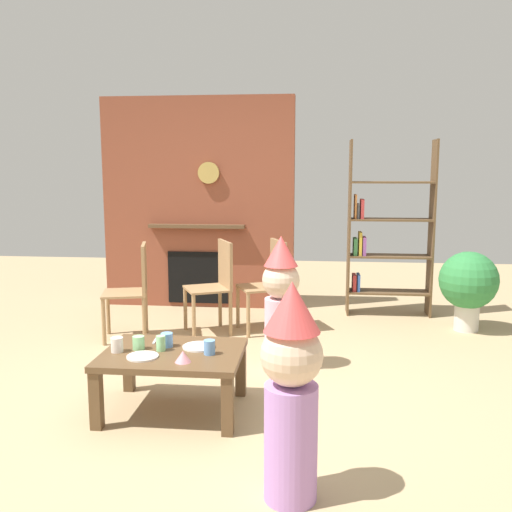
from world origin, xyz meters
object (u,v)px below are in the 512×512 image
bookshelf (384,235)px  paper_cup_center (209,347)px  paper_cup_far_left (161,343)px  child_with_cone_hat (291,387)px  dining_chair_middle (216,281)px  potted_plant_tall (468,283)px  child_in_pink (281,299)px  birthday_cake_slice (183,356)px  coffee_table (173,361)px  paper_cup_near_left (117,345)px  paper_plate_front (143,356)px  paper_plate_rear (199,347)px  paper_cup_far_right (167,340)px  dining_chair_left (135,285)px  paper_cup_near_right (139,343)px  dining_chair_right (269,280)px

bookshelf → paper_cup_center: size_ratio=20.39×
paper_cup_far_left → child_with_cone_hat: child_with_cone_hat is taller
dining_chair_middle → potted_plant_tall: 2.48m
child_in_pink → dining_chair_middle: size_ratio=1.19×
birthday_cake_slice → child_with_cone_hat: child_with_cone_hat is taller
dining_chair_middle → coffee_table: bearing=65.3°
child_with_cone_hat → bookshelf: bearing=-54.7°
paper_cup_near_left → bookshelf: bearing=53.7°
birthday_cake_slice → child_in_pink: child_in_pink is taller
coffee_table → potted_plant_tall: size_ratio=1.14×
child_in_pink → paper_cup_far_left: bearing=-3.3°
paper_plate_front → birthday_cake_slice: (0.27, -0.06, 0.03)m
paper_plate_front → paper_plate_rear: size_ratio=0.92×
paper_cup_near_left → potted_plant_tall: potted_plant_tall is taller
coffee_table → child_with_cone_hat: bearing=-48.6°
potted_plant_tall → paper_cup_far_right: bearing=-140.6°
paper_cup_center → paper_plate_front: bearing=-165.9°
paper_plate_front → coffee_table: bearing=41.0°
coffee_table → dining_chair_left: bearing=116.1°
birthday_cake_slice → child_with_cone_hat: (0.69, -0.72, 0.12)m
paper_cup_near_right → paper_cup_center: 0.49m
dining_chair_middle → potted_plant_tall: (2.46, 0.31, -0.03)m
paper_cup_far_left → potted_plant_tall: size_ratio=0.13×
coffee_table → potted_plant_tall: (2.43, 2.14, 0.14)m
child_with_cone_hat → paper_cup_far_left: bearing=2.6°
coffee_table → child_in_pink: 1.11m
paper_cup_far_left → paper_cup_far_right: (0.02, 0.09, -0.00)m
birthday_cake_slice → child_with_cone_hat: 1.00m
paper_cup_far_left → dining_chair_left: dining_chair_left is taller
paper_cup_far_right → dining_chair_middle: size_ratio=0.10×
paper_cup_near_right → dining_chair_middle: bearing=83.7°
paper_cup_center → child_with_cone_hat: 1.05m
child_with_cone_hat → paper_cup_center: bearing=-9.0°
bookshelf → paper_plate_front: bookshelf is taller
paper_cup_far_left → child_with_cone_hat: size_ratio=0.09×
bookshelf → paper_plate_rear: (-1.51, -2.61, -0.47)m
paper_cup_near_left → paper_cup_center: size_ratio=1.03×
coffee_table → paper_cup_near_left: bearing=-172.3°
bookshelf → coffee_table: bearing=-121.6°
bookshelf → dining_chair_middle: (-1.70, -0.87, -0.37)m
paper_cup_near_right → paper_cup_center: bearing=-6.2°
paper_cup_far_left → paper_cup_center: bearing=-6.8°
paper_cup_far_right → paper_cup_near_right: bearing=-156.6°
paper_cup_near_right → paper_plate_rear: size_ratio=0.41×
paper_cup_near_left → child_with_cone_hat: child_with_cone_hat is taller
paper_cup_far_left → child_with_cone_hat: (0.88, -0.92, 0.11)m
paper_plate_front → dining_chair_middle: 1.97m
paper_plate_rear → dining_chair_left: dining_chair_left is taller
paper_cup_near_right → dining_chair_right: size_ratio=0.10×
birthday_cake_slice → paper_cup_far_right: bearing=121.6°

